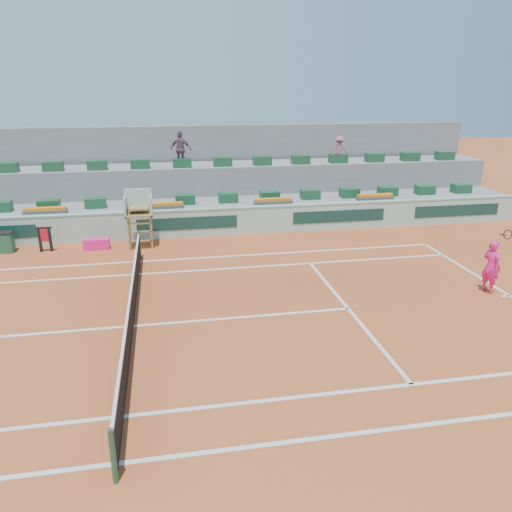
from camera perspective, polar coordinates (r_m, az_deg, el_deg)
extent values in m
plane|color=#9F441E|center=(14.66, -13.88, -7.79)|extent=(90.00, 90.00, 0.00)
cube|color=gray|center=(24.54, -12.79, 4.75)|extent=(36.00, 4.00, 1.20)
cube|color=gray|center=(25.94, -12.80, 7.11)|extent=(36.00, 2.40, 2.60)
cube|color=gray|center=(27.35, -12.83, 9.63)|extent=(36.00, 0.40, 4.40)
cube|color=#F92087|center=(21.61, -17.74, 1.33)|extent=(1.02, 0.45, 0.45)
imported|color=#714B59|center=(24.95, -8.59, 11.97)|extent=(1.11, 0.77, 1.74)
imported|color=#A75367|center=(26.43, 9.47, 11.89)|extent=(0.98, 0.72, 1.36)
cube|color=silver|center=(18.14, 26.97, -4.05)|extent=(0.12, 10.97, 0.01)
cube|color=silver|center=(10.07, -15.49, -21.89)|extent=(23.77, 0.12, 0.01)
cube|color=silver|center=(19.71, -13.12, -0.62)|extent=(23.77, 0.12, 0.01)
cube|color=silver|center=(11.14, -14.94, -17.30)|extent=(23.77, 0.12, 0.01)
cube|color=silver|center=(18.43, -13.27, -2.04)|extent=(23.77, 0.12, 0.01)
cube|color=silver|center=(15.53, 10.49, -5.93)|extent=(0.12, 8.23, 0.01)
cube|color=silver|center=(14.66, -13.88, -7.78)|extent=(12.80, 0.12, 0.01)
cube|color=silver|center=(18.05, 26.59, -4.10)|extent=(0.30, 0.12, 0.01)
cube|color=black|center=(14.46, -14.02, -6.17)|extent=(0.03, 11.87, 0.92)
cube|color=silver|center=(14.26, -14.18, -4.37)|extent=(0.06, 11.87, 0.07)
cylinder|color=#214D32|center=(9.38, -16.02, -21.16)|extent=(0.10, 0.10, 1.10)
cylinder|color=#214D32|center=(19.97, -13.19, 1.28)|extent=(0.10, 0.10, 1.10)
cube|color=#9FC8B4|center=(22.41, -12.96, 3.38)|extent=(36.00, 0.30, 1.20)
cube|color=#81AD96|center=(22.25, -13.08, 4.94)|extent=(36.00, 0.34, 0.06)
cube|color=#14382F|center=(22.23, -7.82, 3.70)|extent=(4.40, 0.02, 0.56)
cube|color=#14382F|center=(23.56, 9.47, 4.50)|extent=(4.40, 0.02, 0.56)
cube|color=#14382F|center=(26.18, 21.98, 4.83)|extent=(4.40, 0.02, 0.56)
cube|color=olive|center=(21.03, -14.32, 2.45)|extent=(0.08, 0.08, 1.35)
cube|color=olive|center=(20.98, -11.88, 2.60)|extent=(0.08, 0.08, 1.35)
cube|color=olive|center=(21.70, -14.22, 2.97)|extent=(0.08, 0.08, 1.35)
cube|color=olive|center=(21.65, -11.85, 3.12)|extent=(0.08, 0.08, 1.35)
cube|color=olive|center=(21.15, -13.21, 4.65)|extent=(1.10, 0.90, 0.08)
cube|color=#9FC8B4|center=(21.40, -13.28, 6.22)|extent=(1.10, 0.08, 1.00)
cube|color=#9FC8B4|center=(21.10, -14.70, 5.50)|extent=(0.06, 0.90, 0.80)
cube|color=#9FC8B4|center=(21.04, -11.87, 5.68)|extent=(0.06, 0.90, 0.80)
cube|color=olive|center=(21.19, -13.25, 5.34)|extent=(0.80, 0.60, 0.08)
cube|color=olive|center=(21.09, -13.04, 1.68)|extent=(0.90, 0.08, 0.06)
cube|color=olive|center=(20.98, -13.12, 2.72)|extent=(0.90, 0.08, 0.06)
cube|color=olive|center=(20.88, -13.19, 3.64)|extent=(0.90, 0.08, 0.06)
cube|color=#184A2A|center=(24.51, -27.18, 5.06)|extent=(0.90, 0.60, 0.44)
cube|color=#184A2A|center=(24.00, -22.61, 5.45)|extent=(0.90, 0.60, 0.44)
cube|color=#184A2A|center=(23.66, -17.86, 5.82)|extent=(0.90, 0.60, 0.44)
cube|color=#184A2A|center=(23.47, -13.00, 6.15)|extent=(0.90, 0.60, 0.44)
cube|color=#184A2A|center=(23.46, -8.10, 6.45)|extent=(0.90, 0.60, 0.44)
cube|color=#184A2A|center=(23.62, -3.22, 6.69)|extent=(0.90, 0.60, 0.44)
cube|color=#184A2A|center=(23.94, 1.57, 6.89)|extent=(0.90, 0.60, 0.44)
cube|color=#184A2A|center=(24.43, 6.20, 7.03)|extent=(0.90, 0.60, 0.44)
cube|color=#184A2A|center=(25.06, 10.62, 7.12)|extent=(0.90, 0.60, 0.44)
cube|color=#184A2A|center=(25.84, 14.81, 7.17)|extent=(0.90, 0.60, 0.44)
cube|color=#184A2A|center=(26.74, 18.73, 7.19)|extent=(0.90, 0.60, 0.44)
cube|color=#184A2A|center=(27.76, 22.38, 7.17)|extent=(0.90, 0.60, 0.44)
cube|color=#184A2A|center=(26.06, -26.53, 9.05)|extent=(0.90, 0.60, 0.44)
cube|color=#184A2A|center=(25.58, -22.18, 9.48)|extent=(0.90, 0.60, 0.44)
cube|color=#184A2A|center=(25.26, -17.69, 9.88)|extent=(0.90, 0.60, 0.44)
cube|color=#184A2A|center=(25.09, -13.09, 10.22)|extent=(0.90, 0.60, 0.44)
cube|color=#184A2A|center=(25.08, -8.46, 10.50)|extent=(0.90, 0.60, 0.44)
cube|color=#184A2A|center=(25.22, -3.84, 10.71)|extent=(0.90, 0.60, 0.44)
cube|color=#184A2A|center=(25.53, 0.70, 10.86)|extent=(0.90, 0.60, 0.44)
cube|color=#184A2A|center=(25.98, 5.12, 10.93)|extent=(0.90, 0.60, 0.44)
cube|color=#184A2A|center=(26.58, 9.36, 10.94)|extent=(0.90, 0.60, 0.44)
cube|color=#184A2A|center=(27.31, 13.39, 10.90)|extent=(0.90, 0.60, 0.44)
cube|color=#184A2A|center=(28.17, 17.19, 10.81)|extent=(0.90, 0.60, 0.44)
cube|color=#184A2A|center=(29.13, 20.75, 10.68)|extent=(0.90, 0.60, 0.44)
cube|color=#4C4C4C|center=(23.27, -22.94, 4.66)|extent=(1.80, 0.36, 0.16)
cube|color=orange|center=(23.24, -22.98, 4.99)|extent=(1.70, 0.32, 0.12)
cube|color=#4C4C4C|center=(22.70, -10.51, 5.52)|extent=(1.80, 0.36, 0.16)
cube|color=orange|center=(22.67, -10.54, 5.87)|extent=(1.70, 0.32, 0.12)
cube|color=#4C4C4C|center=(23.21, 1.97, 6.14)|extent=(1.80, 0.36, 0.16)
cube|color=orange|center=(23.18, 1.98, 6.47)|extent=(1.70, 0.32, 0.12)
cube|color=#4C4C4C|center=(24.75, 13.43, 6.44)|extent=(1.80, 0.36, 0.16)
cube|color=orange|center=(24.72, 13.46, 6.76)|extent=(1.70, 0.32, 0.12)
cube|color=#1B5132|center=(22.58, -26.76, 1.37)|extent=(0.61, 0.53, 0.80)
cube|color=black|center=(22.47, -26.92, 2.39)|extent=(0.65, 0.56, 0.04)
cube|color=black|center=(22.01, -23.47, 1.70)|extent=(0.10, 0.10, 1.00)
cube|color=black|center=(21.92, -22.45, 1.77)|extent=(0.10, 0.10, 1.00)
cube|color=black|center=(21.83, -23.13, 2.98)|extent=(0.62, 0.08, 0.06)
cube|color=red|center=(21.89, -23.04, 2.22)|extent=(0.45, 0.04, 0.56)
imported|color=#F92087|center=(17.87, 25.28, -1.09)|extent=(0.59, 0.74, 1.77)
cylinder|color=black|center=(17.30, 26.38, 2.20)|extent=(0.03, 0.35, 0.09)
torus|color=black|center=(17.12, 26.84, 2.21)|extent=(0.31, 0.08, 0.31)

